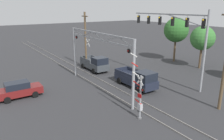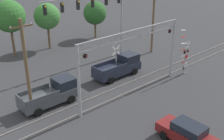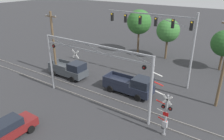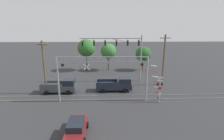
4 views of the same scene
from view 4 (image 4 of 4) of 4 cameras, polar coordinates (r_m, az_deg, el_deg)
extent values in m
cube|color=gray|center=(25.16, -2.93, -9.64)|extent=(80.00, 0.08, 0.10)
cube|color=gray|center=(26.47, -2.86, -8.36)|extent=(80.00, 0.08, 0.10)
cylinder|color=gray|center=(24.68, -17.16, -3.09)|extent=(0.26, 0.26, 6.29)
cylinder|color=gray|center=(24.38, 11.26, -2.93)|extent=(0.26, 0.26, 6.29)
cube|color=gray|center=(23.16, -3.12, 2.55)|extent=(12.29, 0.14, 0.14)
cube|color=gray|center=(23.03, -3.14, 4.20)|extent=(12.29, 0.14, 0.14)
cube|color=gray|center=(23.71, -14.85, 3.20)|extent=(2.43, 0.08, 0.76)
cube|color=gray|center=(23.28, -9.07, 3.31)|extent=(2.43, 0.08, 0.76)
cube|color=gray|center=(23.09, -3.13, 3.38)|extent=(2.43, 0.08, 0.76)
cube|color=gray|center=(23.15, 2.85, 3.41)|extent=(2.43, 0.08, 0.76)
cube|color=gray|center=(23.46, 8.72, 3.41)|extent=(2.43, 0.08, 0.76)
cylinder|color=black|center=(23.97, -15.85, 1.54)|extent=(0.38, 0.10, 0.38)
sphere|color=#590C0C|center=(23.90, -15.89, 1.50)|extent=(0.18, 0.18, 0.18)
cylinder|color=gray|center=(23.92, -15.89, 2.10)|extent=(0.04, 0.04, 0.10)
cylinder|color=black|center=(23.70, 9.79, 1.75)|extent=(0.38, 0.10, 0.38)
sphere|color=#590C0C|center=(23.63, 9.82, 1.71)|extent=(0.18, 0.18, 0.18)
cylinder|color=gray|center=(23.64, 9.81, 2.31)|extent=(0.04, 0.04, 0.10)
cube|color=white|center=(23.35, -8.27, 0.96)|extent=(0.88, 0.03, 0.88)
cube|color=white|center=(23.35, -8.27, 0.96)|extent=(0.88, 0.03, 0.88)
cylinder|color=black|center=(23.33, -8.28, 0.95)|extent=(0.04, 0.04, 0.02)
cylinder|color=gray|center=(24.67, 15.24, -6.15)|extent=(0.16, 0.16, 3.69)
cylinder|color=#59595B|center=(25.35, 14.96, -9.96)|extent=(0.35, 0.35, 0.10)
cube|color=white|center=(24.09, 15.55, -2.91)|extent=(0.78, 0.03, 0.78)
cube|color=white|center=(24.09, 15.55, -2.91)|extent=(0.78, 0.03, 0.78)
cylinder|color=black|center=(24.07, 15.56, -2.93)|extent=(0.04, 0.04, 0.02)
cylinder|color=black|center=(24.34, 14.72, -4.53)|extent=(0.32, 0.09, 0.32)
sphere|color=#590C0C|center=(24.28, 14.76, -4.58)|extent=(0.16, 0.16, 0.16)
cylinder|color=black|center=(24.50, 15.98, -4.49)|extent=(0.32, 0.09, 0.32)
sphere|color=#590C0C|center=(24.45, 16.02, -4.54)|extent=(0.16, 0.16, 0.16)
cube|color=gray|center=(24.42, 15.35, -4.51)|extent=(0.64, 0.06, 0.06)
cube|color=red|center=(24.51, 15.33, -5.81)|extent=(0.44, 0.02, 0.32)
cube|color=#B2B2B7|center=(24.95, 15.11, -7.87)|extent=(0.36, 0.28, 0.56)
cylinder|color=red|center=(24.75, 14.61, -7.10)|extent=(0.76, 0.09, 0.23)
cylinder|color=white|center=(24.45, 14.39, -5.48)|extent=(0.76, 0.09, 0.23)
cylinder|color=red|center=(24.16, 14.17, -3.83)|extent=(0.76, 0.09, 0.23)
cylinder|color=white|center=(23.91, 13.95, -2.14)|extent=(0.76, 0.09, 0.23)
cylinder|color=red|center=(23.67, 13.73, -0.42)|extent=(0.76, 0.09, 0.23)
cylinder|color=white|center=(23.45, 13.50, 1.34)|extent=(0.76, 0.09, 0.23)
cube|color=#3F3F42|center=(25.05, 14.81, -8.61)|extent=(0.24, 0.12, 0.36)
cylinder|color=gray|center=(32.50, 9.42, 3.65)|extent=(0.24, 0.24, 8.59)
cube|color=gray|center=(31.41, -0.39, 10.28)|extent=(11.03, 0.14, 0.14)
cube|color=gray|center=(31.65, 4.68, 9.18)|extent=(5.53, 0.08, 1.28)
cylinder|color=gray|center=(31.71, -9.62, 9.85)|extent=(0.04, 0.04, 0.30)
cube|color=black|center=(31.77, -9.57, 8.69)|extent=(0.30, 0.26, 1.00)
sphere|color=yellow|center=(31.57, -9.64, 9.32)|extent=(0.18, 0.18, 0.18)
cylinder|color=gray|center=(31.50, -5.95, 9.95)|extent=(0.04, 0.04, 0.30)
cube|color=black|center=(31.56, -5.92, 8.77)|extent=(0.30, 0.26, 1.00)
sphere|color=yellow|center=(31.36, -5.96, 9.41)|extent=(0.18, 0.18, 0.18)
cylinder|color=gray|center=(31.42, -2.24, 10.00)|extent=(0.04, 0.04, 0.30)
cube|color=black|center=(31.48, -2.23, 8.82)|extent=(0.30, 0.26, 1.00)
sphere|color=yellow|center=(31.28, -2.24, 9.46)|extent=(0.18, 0.18, 0.18)
cylinder|color=gray|center=(31.46, 1.47, 10.01)|extent=(0.04, 0.04, 0.30)
cube|color=black|center=(31.52, 1.46, 8.84)|extent=(0.30, 0.26, 1.00)
sphere|color=yellow|center=(31.32, 1.48, 9.48)|extent=(0.18, 0.18, 0.18)
cylinder|color=gray|center=(31.63, 5.16, 9.98)|extent=(0.04, 0.04, 0.30)
cube|color=black|center=(31.69, 5.13, 8.82)|extent=(0.30, 0.26, 1.00)
sphere|color=yellow|center=(31.49, 5.18, 9.45)|extent=(0.18, 0.18, 0.18)
cylinder|color=gray|center=(31.93, 8.79, 9.92)|extent=(0.04, 0.04, 0.30)
cube|color=black|center=(31.99, 8.74, 8.76)|extent=(0.30, 0.26, 1.00)
sphere|color=yellow|center=(31.79, 8.82, 9.39)|extent=(0.18, 0.18, 0.18)
cube|color=#1E2333|center=(28.19, 0.61, -5.20)|extent=(5.59, 1.96, 0.89)
cube|color=black|center=(28.02, 4.11, -3.42)|extent=(1.89, 1.80, 0.91)
cube|color=#1E2333|center=(27.07, -1.52, -4.60)|extent=(3.31, 0.08, 0.41)
cube|color=#1E2333|center=(28.85, -1.53, -3.37)|extent=(3.31, 0.08, 0.41)
cube|color=#1E2333|center=(28.01, -5.02, -3.99)|extent=(0.10, 1.88, 0.41)
cylinder|color=black|center=(27.55, 4.32, -6.71)|extent=(0.75, 0.24, 0.75)
cylinder|color=black|center=(29.39, 3.93, -5.31)|extent=(0.75, 0.24, 0.75)
cylinder|color=black|center=(27.41, -2.96, -6.80)|extent=(0.75, 0.24, 0.75)
cylinder|color=black|center=(29.26, -2.87, -5.38)|extent=(0.75, 0.24, 0.75)
cube|color=#3D4247|center=(28.68, -16.93, -5.51)|extent=(5.28, 1.96, 0.89)
cube|color=black|center=(28.01, -13.90, -3.84)|extent=(1.78, 1.80, 0.91)
cube|color=#3D4247|center=(27.91, -19.49, -4.88)|extent=(3.10, 0.08, 0.41)
cube|color=#3D4247|center=(29.60, -18.41, -3.67)|extent=(3.10, 0.08, 0.41)
cube|color=#3D4247|center=(29.27, -21.93, -4.21)|extent=(0.10, 1.88, 0.41)
cylinder|color=black|center=(27.55, -14.08, -7.13)|extent=(0.75, 0.24, 0.75)
cylinder|color=black|center=(29.35, -13.27, -5.71)|extent=(0.75, 0.24, 0.75)
cylinder|color=black|center=(28.43, -20.58, -6.96)|extent=(0.75, 0.24, 0.75)
cylinder|color=black|center=(30.19, -19.40, -5.59)|extent=(0.75, 0.24, 0.75)
cube|color=maroon|center=(17.97, -11.50, -18.43)|extent=(1.70, 4.33, 0.71)
cube|color=black|center=(17.47, -11.72, -16.91)|extent=(1.45, 2.25, 0.62)
cylinder|color=black|center=(19.39, -13.42, -17.10)|extent=(0.24, 0.64, 0.64)
cylinder|color=black|center=(19.12, -8.10, -17.30)|extent=(0.24, 0.64, 0.64)
cylinder|color=brown|center=(28.05, -21.23, 0.63)|extent=(0.28, 0.28, 8.15)
cube|color=brown|center=(27.47, -21.90, 7.67)|extent=(1.80, 0.12, 0.12)
cylinder|color=silver|center=(27.75, -23.52, 7.78)|extent=(0.08, 0.08, 0.12)
cylinder|color=silver|center=(27.19, -20.28, 7.97)|extent=(0.08, 0.08, 0.12)
cylinder|color=brown|center=(31.25, 16.51, 3.00)|extent=(0.28, 0.28, 8.80)
cube|color=brown|center=(30.74, 17.02, 9.95)|extent=(1.80, 0.12, 0.12)
cylinder|color=silver|center=(30.49, 15.55, 10.20)|extent=(0.08, 0.08, 0.12)
cylinder|color=silver|center=(31.01, 18.50, 10.05)|extent=(0.08, 0.08, 0.12)
cylinder|color=brown|center=(40.48, -1.17, 2.17)|extent=(0.32, 0.32, 3.27)
sphere|color=#387533|center=(39.96, -1.20, 6.17)|extent=(3.49, 3.49, 3.49)
cylinder|color=brown|center=(40.85, -8.24, 2.55)|extent=(0.32, 0.32, 3.85)
sphere|color=#2D6628|center=(40.29, -8.41, 7.14)|extent=(3.95, 3.95, 3.95)
cylinder|color=brown|center=(41.20, 9.98, 1.69)|extent=(0.32, 0.32, 2.60)
sphere|color=#265623|center=(40.72, 10.14, 5.16)|extent=(3.52, 3.52, 3.52)
camera|label=1|loc=(22.31, 58.08, 3.74)|focal=35.00mm
camera|label=2|loc=(19.01, -75.40, 11.64)|focal=45.00mm
camera|label=3|loc=(14.08, 56.79, 14.14)|focal=35.00mm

